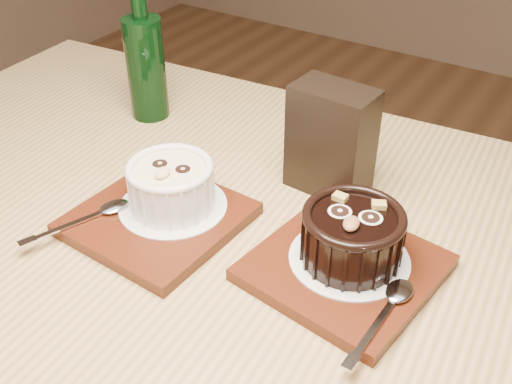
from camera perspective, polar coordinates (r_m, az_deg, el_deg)
table at (r=0.75m, az=-3.03°, el=-10.47°), size 1.26×0.89×0.75m
tray_left at (r=0.72m, az=-9.29°, el=-2.52°), size 0.19×0.19×0.01m
doily_left at (r=0.73m, az=-7.89°, el=-1.30°), size 0.13×0.13×0.00m
ramekin_white at (r=0.71m, az=-8.10°, el=0.81°), size 0.10×0.10×0.06m
spoon_left at (r=0.72m, az=-15.85°, el=-2.33°), size 0.07×0.13×0.01m
tray_right at (r=0.65m, az=8.39°, el=-7.14°), size 0.20×0.20×0.01m
doily_right at (r=0.65m, az=8.87°, el=-6.27°), size 0.13×0.13×0.00m
ramekin_dark at (r=0.63m, az=9.15°, el=-3.95°), size 0.11×0.11×0.06m
spoon_right at (r=0.60m, az=12.15°, el=-11.12°), size 0.03×0.13×0.01m
condiment_stand at (r=0.75m, az=7.16°, el=4.94°), size 0.10×0.07×0.14m
green_bottle at (r=0.93m, az=-10.46°, el=11.85°), size 0.06×0.06×0.22m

